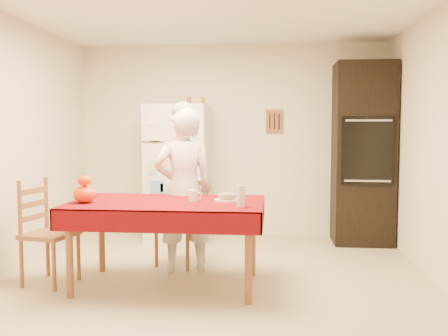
# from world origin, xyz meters

# --- Properties ---
(floor) EXTENTS (4.50, 4.50, 0.00)m
(floor) POSITION_xyz_m (0.00, 0.00, 0.00)
(floor) COLOR #C2AC8C
(floor) RESTS_ON ground
(room_shell) EXTENTS (4.02, 4.52, 2.51)m
(room_shell) POSITION_xyz_m (0.00, 0.00, 1.62)
(room_shell) COLOR beige
(room_shell) RESTS_ON ground
(refrigerator) EXTENTS (0.75, 0.74, 1.70)m
(refrigerator) POSITION_xyz_m (-0.65, 1.88, 0.85)
(refrigerator) COLOR white
(refrigerator) RESTS_ON floor
(oven_cabinet) EXTENTS (0.70, 0.62, 2.20)m
(oven_cabinet) POSITION_xyz_m (1.63, 1.93, 1.10)
(oven_cabinet) COLOR black
(oven_cabinet) RESTS_ON floor
(dining_table) EXTENTS (1.70, 1.00, 0.76)m
(dining_table) POSITION_xyz_m (-0.39, 0.01, 0.69)
(dining_table) COLOR brown
(dining_table) RESTS_ON floor
(chair_far) EXTENTS (0.53, 0.51, 0.95)m
(chair_far) POSITION_xyz_m (-0.39, 0.76, 0.51)
(chair_far) COLOR brown
(chair_far) RESTS_ON floor
(chair_left) EXTENTS (0.48, 0.50, 0.95)m
(chair_left) POSITION_xyz_m (-1.52, -0.02, 0.51)
(chair_left) COLOR brown
(chair_left) RESTS_ON floor
(seated_woman) EXTENTS (0.67, 0.54, 1.61)m
(seated_woman) POSITION_xyz_m (-0.33, 0.50, 0.80)
(seated_woman) COLOR silver
(seated_woman) RESTS_ON floor
(coffee_mug) EXTENTS (0.08, 0.08, 0.10)m
(coffee_mug) POSITION_xyz_m (-0.16, 0.02, 0.81)
(coffee_mug) COLOR white
(coffee_mug) RESTS_ON dining_table
(pumpkin_lower) EXTENTS (0.20, 0.20, 0.15)m
(pumpkin_lower) POSITION_xyz_m (-1.08, -0.14, 0.84)
(pumpkin_lower) COLOR #E05B05
(pumpkin_lower) RESTS_ON dining_table
(pumpkin_upper) EXTENTS (0.12, 0.12, 0.09)m
(pumpkin_upper) POSITION_xyz_m (-1.08, -0.14, 0.96)
(pumpkin_upper) COLOR #D34E04
(pumpkin_upper) RESTS_ON pumpkin_lower
(wine_glass) EXTENTS (0.07, 0.07, 0.18)m
(wine_glass) POSITION_xyz_m (0.28, -0.24, 0.85)
(wine_glass) COLOR silver
(wine_glass) RESTS_ON dining_table
(bread_plate) EXTENTS (0.24, 0.24, 0.02)m
(bread_plate) POSITION_xyz_m (0.14, 0.07, 0.77)
(bread_plate) COLOR white
(bread_plate) RESTS_ON dining_table
(bread_loaf) EXTENTS (0.18, 0.10, 0.06)m
(bread_loaf) POSITION_xyz_m (0.14, 0.07, 0.81)
(bread_loaf) COLOR #A68852
(bread_loaf) RESTS_ON bread_plate
(spice_jar_left) EXTENTS (0.05, 0.05, 0.10)m
(spice_jar_left) POSITION_xyz_m (-0.52, 1.93, 1.75)
(spice_jar_left) COLOR brown
(spice_jar_left) RESTS_ON refrigerator
(spice_jar_mid) EXTENTS (0.05, 0.05, 0.10)m
(spice_jar_mid) POSITION_xyz_m (-0.52, 1.93, 1.75)
(spice_jar_mid) COLOR brown
(spice_jar_mid) RESTS_ON refrigerator
(spice_jar_right) EXTENTS (0.05, 0.05, 0.10)m
(spice_jar_right) POSITION_xyz_m (-0.34, 1.93, 1.75)
(spice_jar_right) COLOR #91611A
(spice_jar_right) RESTS_ON refrigerator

